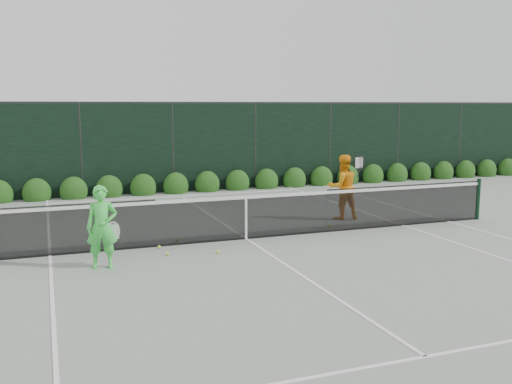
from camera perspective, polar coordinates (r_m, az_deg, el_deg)
name	(u,v)px	position (r m, az deg, el deg)	size (l,w,h in m)	color
ground	(246,239)	(12.72, -1.00, -4.73)	(80.00, 80.00, 0.00)	gray
tennis_net	(245,216)	(12.60, -1.11, -2.39)	(12.90, 0.10, 1.07)	#10311D
player_woman	(102,227)	(10.74, -15.15, -3.40)	(0.64, 0.44, 1.52)	#3FD94B
player_man	(343,187)	(14.97, 8.67, 0.50)	(0.93, 0.69, 1.69)	orange
court_lines	(246,239)	(12.72, -1.00, -4.71)	(11.03, 23.83, 0.01)	white
windscreen_fence	(297,188)	(9.96, 4.17, 0.36)	(32.00, 21.07, 3.06)	black
hedge_row	(176,186)	(19.46, -8.02, 0.59)	(31.66, 0.65, 0.94)	#133D10
tennis_balls	(214,243)	(12.27, -4.20, -5.10)	(4.36, 1.52, 0.07)	#CBED34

